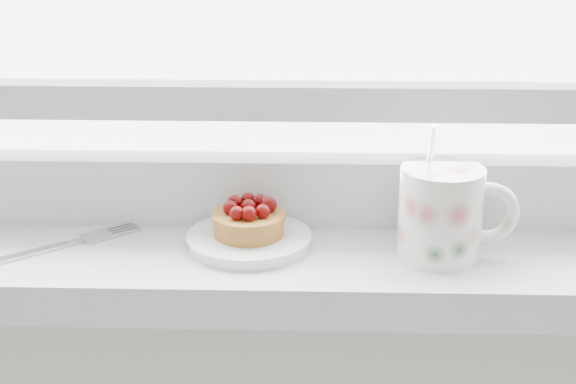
{
  "coord_description": "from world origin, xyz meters",
  "views": [
    {
      "loc": [
        0.03,
        1.17,
        1.26
      ],
      "look_at": [
        0.01,
        1.88,
        1.0
      ],
      "focal_mm": 50.0,
      "sensor_mm": 36.0,
      "label": 1
    }
  ],
  "objects_px": {
    "fork": "(49,248)",
    "saucer": "(249,240)",
    "floral_mug": "(444,211)",
    "raspberry_tart": "(249,219)"
  },
  "relations": [
    {
      "from": "saucer",
      "to": "raspberry_tart",
      "type": "xyz_separation_m",
      "value": [
        0.0,
        0.0,
        0.02
      ]
    },
    {
      "from": "raspberry_tart",
      "to": "floral_mug",
      "type": "xyz_separation_m",
      "value": [
        0.19,
        -0.02,
        0.02
      ]
    },
    {
      "from": "raspberry_tart",
      "to": "fork",
      "type": "distance_m",
      "value": 0.2
    },
    {
      "from": "floral_mug",
      "to": "fork",
      "type": "distance_m",
      "value": 0.38
    },
    {
      "from": "raspberry_tart",
      "to": "fork",
      "type": "relative_size",
      "value": 0.46
    },
    {
      "from": "saucer",
      "to": "floral_mug",
      "type": "bearing_deg",
      "value": -5.83
    },
    {
      "from": "saucer",
      "to": "fork",
      "type": "relative_size",
      "value": 0.78
    },
    {
      "from": "fork",
      "to": "saucer",
      "type": "bearing_deg",
      "value": 4.97
    },
    {
      "from": "saucer",
      "to": "raspberry_tart",
      "type": "bearing_deg",
      "value": 66.08
    },
    {
      "from": "floral_mug",
      "to": "fork",
      "type": "height_order",
      "value": "floral_mug"
    }
  ]
}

